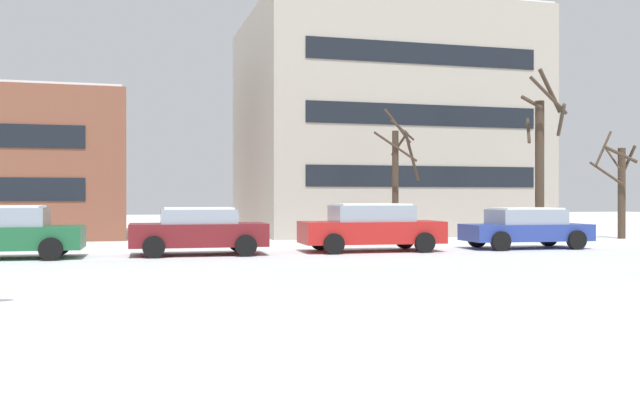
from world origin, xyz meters
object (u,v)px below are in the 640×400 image
parked_car_maroon (198,230)px  parked_car_blue (526,228)px  parked_car_red (371,227)px  parked_car_green (2,232)px

parked_car_maroon → parked_car_blue: (10.98, -0.23, -0.03)m
parked_car_red → parked_car_blue: (5.49, -0.17, -0.07)m
parked_car_green → parked_car_maroon: size_ratio=1.09×
parked_car_maroon → parked_car_blue: 10.98m
parked_car_maroon → parked_car_red: bearing=-0.6°
parked_car_red → parked_car_blue: parked_car_red is taller
parked_car_green → parked_car_red: parked_car_red is taller
parked_car_maroon → parked_car_blue: size_ratio=0.96×
parked_car_green → parked_car_blue: parked_car_green is taller
parked_car_maroon → parked_car_green: bearing=179.4°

